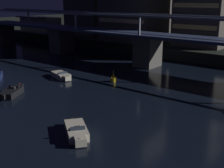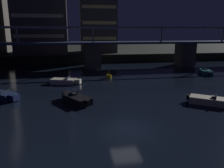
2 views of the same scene
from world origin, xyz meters
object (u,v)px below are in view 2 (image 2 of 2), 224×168
speedboat_mid_center (76,99)px  speedboat_mid_right (65,81)px  speedboat_mid_left (210,101)px  speedboat_near_right (2,95)px  river_bridge (92,50)px  tower_central (98,16)px  speedboat_near_left (206,72)px  channel_buoy (109,75)px  tower_west_tall (41,8)px

speedboat_mid_center → speedboat_mid_right: same height
speedboat_mid_right → speedboat_mid_center: bearing=-80.3°
speedboat_mid_left → speedboat_mid_center: 15.59m
speedboat_near_right → speedboat_mid_left: bearing=-14.6°
river_bridge → tower_central: 19.31m
speedboat_near_left → channel_buoy: channel_buoy is taller
tower_west_tall → speedboat_near_left: bearing=-38.2°
speedboat_near_right → channel_buoy: (15.19, 10.42, 0.06)m
river_bridge → tower_west_tall: bearing=129.9°
speedboat_near_left → channel_buoy: size_ratio=2.92×
speedboat_mid_center → channel_buoy: bearing=65.7°
speedboat_mid_right → speedboat_near_left: bearing=8.3°
speedboat_near_right → speedboat_mid_left: size_ratio=0.99×
speedboat_mid_right → channel_buoy: channel_buoy is taller
tower_central → speedboat_near_left: (18.54, -28.60, -12.66)m
tower_west_tall → speedboat_near_right: size_ratio=5.52×
speedboat_near_left → speedboat_near_right: same height
speedboat_mid_left → speedboat_mid_center: same height
speedboat_near_right → tower_central: bearing=67.5°
speedboat_mid_left → speedboat_mid_right: size_ratio=0.92×
tower_central → channel_buoy: bearing=-92.4°
tower_west_tall → speedboat_mid_left: bearing=-61.7°
tower_central → speedboat_near_left: bearing=-57.1°
speedboat_mid_left → speedboat_near_right: bearing=165.4°
tower_west_tall → speedboat_near_left: (34.62, -27.23, -14.50)m
speedboat_mid_left → speedboat_mid_center: size_ratio=0.97×
river_bridge → speedboat_mid_right: (-5.85, -15.81, -3.73)m
river_bridge → speedboat_near_left: river_bridge is taller
river_bridge → speedboat_near_left: 24.98m
speedboat_near_right → speedboat_near_left: bearing=17.5°
speedboat_mid_center → speedboat_near_left: bearing=28.6°
tower_west_tall → speedboat_mid_center: bearing=-78.0°
speedboat_near_right → speedboat_mid_right: (7.39, 7.00, 0.00)m
speedboat_near_left → speedboat_mid_center: 29.42m
speedboat_mid_center → channel_buoy: size_ratio=2.75×
tower_west_tall → tower_central: size_ratio=1.17×
speedboat_near_left → tower_central: bearing=122.9°
tower_west_tall → speedboat_near_right: 40.92m
river_bridge → speedboat_near_right: river_bridge is taller
tower_west_tall → speedboat_mid_right: tower_west_tall is taller
river_bridge → speedboat_near_right: bearing=-120.1°
river_bridge → speedboat_mid_center: size_ratio=20.53×
tower_central → speedboat_near_right: bearing=-112.5°
speedboat_near_right → speedboat_mid_center: same height
tower_central → channel_buoy: 31.84m
channel_buoy → tower_west_tall: bearing=118.1°
speedboat_mid_right → speedboat_mid_left: bearing=-38.2°
speedboat_mid_center → tower_west_tall: bearing=102.0°
speedboat_mid_left → tower_central: bearing=99.8°
speedboat_mid_center → river_bridge: bearing=80.9°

